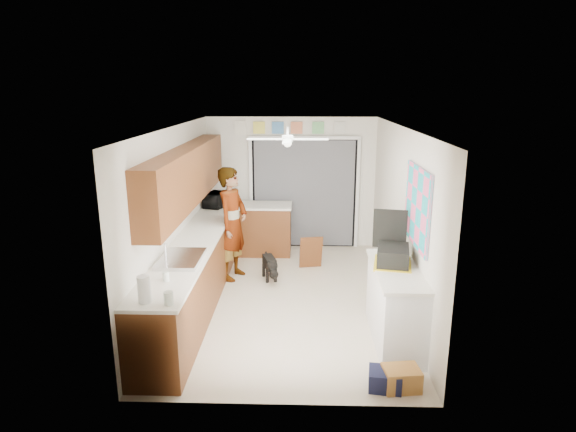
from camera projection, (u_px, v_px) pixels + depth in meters
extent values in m
plane|color=beige|center=(287.00, 298.00, 7.15)|extent=(5.00, 5.00, 0.00)
plane|color=white|center=(287.00, 127.00, 6.50)|extent=(5.00, 5.00, 0.00)
plane|color=white|center=(291.00, 183.00, 9.24)|extent=(3.20, 0.00, 3.20)
plane|color=white|center=(279.00, 287.00, 4.41)|extent=(3.20, 0.00, 3.20)
plane|color=white|center=(175.00, 216.00, 6.87)|extent=(0.00, 5.00, 5.00)
plane|color=white|center=(400.00, 217.00, 6.78)|extent=(0.00, 5.00, 5.00)
cube|color=brown|center=(199.00, 268.00, 7.07)|extent=(0.60, 4.80, 0.90)
cube|color=white|center=(198.00, 238.00, 6.95)|extent=(0.62, 4.80, 0.04)
cube|color=brown|center=(188.00, 175.00, 6.92)|extent=(0.32, 4.00, 0.80)
cube|color=silver|center=(181.00, 259.00, 5.97)|extent=(0.50, 0.76, 0.06)
cylinder|color=silver|center=(165.00, 252.00, 5.95)|extent=(0.03, 0.03, 0.22)
cube|color=brown|center=(264.00, 230.00, 8.98)|extent=(1.00, 0.60, 0.90)
cube|color=white|center=(263.00, 206.00, 8.86)|extent=(1.04, 0.64, 0.04)
cube|color=black|center=(304.00, 194.00, 9.26)|extent=(2.00, 0.06, 2.10)
cube|color=slate|center=(304.00, 194.00, 9.22)|extent=(1.90, 0.03, 2.05)
cube|color=white|center=(251.00, 194.00, 9.26)|extent=(0.06, 0.04, 2.10)
cube|color=white|center=(357.00, 194.00, 9.20)|extent=(0.06, 0.04, 2.10)
cube|color=white|center=(305.00, 138.00, 8.95)|extent=(2.10, 0.04, 0.06)
cube|color=#EAE04E|center=(259.00, 128.00, 8.96)|extent=(0.22, 0.02, 0.22)
cube|color=#4985C4|center=(278.00, 128.00, 8.95)|extent=(0.22, 0.02, 0.22)
cube|color=#DD7B53|center=(297.00, 128.00, 8.94)|extent=(0.22, 0.02, 0.22)
cube|color=#6DBE74|center=(318.00, 128.00, 8.93)|extent=(0.22, 0.02, 0.22)
cube|color=silver|center=(340.00, 128.00, 8.92)|extent=(0.22, 0.02, 0.22)
cube|color=silver|center=(240.00, 128.00, 8.97)|extent=(0.22, 0.02, 0.26)
cube|color=white|center=(395.00, 306.00, 5.83)|extent=(0.50, 1.40, 0.90)
cube|color=white|center=(397.00, 270.00, 5.71)|extent=(0.54, 1.44, 0.04)
cube|color=#FF5D91|center=(417.00, 207.00, 5.71)|extent=(0.03, 1.15, 0.95)
cube|color=white|center=(288.00, 139.00, 6.74)|extent=(1.14, 1.14, 0.24)
imported|color=black|center=(216.00, 200.00, 8.64)|extent=(0.44, 0.55, 0.26)
cylinder|color=silver|center=(169.00, 298.00, 4.75)|extent=(0.10, 0.10, 0.13)
cylinder|color=silver|center=(166.00, 276.00, 5.33)|extent=(0.09, 0.09, 0.11)
cylinder|color=white|center=(144.00, 289.00, 4.77)|extent=(0.17, 0.17, 0.28)
cube|color=black|center=(393.00, 255.00, 5.84)|extent=(0.46, 0.56, 0.21)
cube|color=yellow|center=(392.00, 264.00, 5.87)|extent=(0.54, 0.65, 0.02)
cube|color=black|center=(390.00, 229.00, 6.06)|extent=(0.42, 0.11, 0.50)
cube|color=#BB813A|center=(401.00, 378.00, 4.96)|extent=(0.40, 0.32, 0.23)
cube|color=#151734|center=(385.00, 379.00, 4.97)|extent=(0.36, 0.32, 0.20)
cube|color=brown|center=(311.00, 252.00, 8.24)|extent=(0.41, 0.22, 0.57)
imported|color=white|center=(233.00, 224.00, 7.69)|extent=(0.64, 0.77, 1.83)
cube|color=black|center=(269.00, 267.00, 7.79)|extent=(0.38, 0.59, 0.43)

